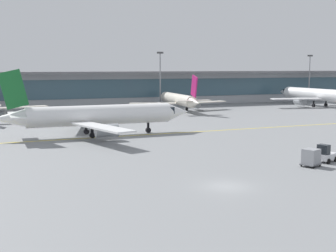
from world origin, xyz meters
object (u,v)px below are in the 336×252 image
(gate_airplane_3, at_px, (316,95))
(apron_light_mast_2, at_px, (160,77))
(baggage_tug, at_px, (326,154))
(taxiing_regional_jet, at_px, (98,116))
(gate_airplane_2, at_px, (178,100))
(apron_light_mast_3, at_px, (309,76))
(cargo_dolly_lead, at_px, (311,157))

(gate_airplane_3, height_order, apron_light_mast_2, apron_light_mast_2)
(baggage_tug, height_order, apron_light_mast_2, apron_light_mast_2)
(gate_airplane_3, distance_m, taxiing_regional_jet, 75.11)
(gate_airplane_2, bearing_deg, gate_airplane_3, -90.53)
(baggage_tug, distance_m, apron_light_mast_2, 76.50)
(gate_airplane_3, xyz_separation_m, apron_light_mast_3, (9.24, 15.19, 4.75))
(gate_airplane_2, relative_size, baggage_tug, 9.30)
(gate_airplane_2, distance_m, gate_airplane_3, 40.30)
(gate_airplane_3, distance_m, cargo_dolly_lead, 81.05)
(apron_light_mast_2, xyz_separation_m, apron_light_mast_3, (49.89, 1.03, -0.18))
(apron_light_mast_2, bearing_deg, taxiing_regional_jet, -120.49)
(gate_airplane_3, relative_size, cargo_dolly_lead, 12.63)
(cargo_dolly_lead, bearing_deg, apron_light_mast_3, 29.77)
(apron_light_mast_2, bearing_deg, gate_airplane_2, -88.01)
(gate_airplane_2, distance_m, baggage_tug, 64.34)
(gate_airplane_3, relative_size, apron_light_mast_2, 2.17)
(gate_airplane_3, height_order, baggage_tug, gate_airplane_3)
(apron_light_mast_3, bearing_deg, taxiing_regional_jet, -148.48)
(apron_light_mast_2, bearing_deg, gate_airplane_3, -19.20)
(gate_airplane_2, distance_m, apron_light_mast_3, 51.42)
(apron_light_mast_3, bearing_deg, apron_light_mast_2, -178.81)
(taxiing_regional_jet, bearing_deg, gate_airplane_2, 49.86)
(taxiing_regional_jet, height_order, cargo_dolly_lead, taxiing_regional_jet)
(gate_airplane_2, bearing_deg, apron_light_mast_3, -72.69)
(gate_airplane_2, bearing_deg, cargo_dolly_lead, 173.13)
(taxiing_regional_jet, xyz_separation_m, baggage_tug, (19.84, -29.52, -2.27))
(gate_airplane_3, height_order, apron_light_mast_3, apron_light_mast_3)
(gate_airplane_2, relative_size, cargo_dolly_lead, 10.71)
(taxiing_regional_jet, relative_size, apron_light_mast_3, 2.19)
(gate_airplane_3, height_order, taxiing_regional_jet, gate_airplane_3)
(cargo_dolly_lead, height_order, apron_light_mast_2, apron_light_mast_2)
(gate_airplane_2, relative_size, gate_airplane_3, 0.85)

